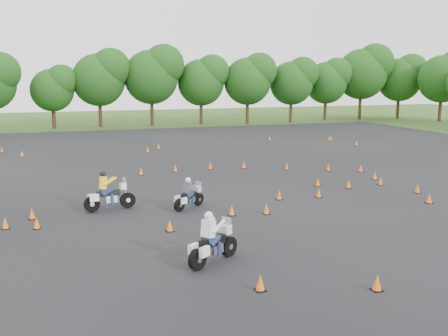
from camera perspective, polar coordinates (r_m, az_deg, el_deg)
The scene contains 7 objects.
ground at distance 23.28m, azimuth 3.11°, elevation -4.61°, with size 140.00×140.00×0.00m, color #2D5119.
asphalt_pad at distance 28.78m, azimuth -1.25°, elevation -1.65°, with size 62.00×62.00×0.00m, color black.
treeline at distance 56.83m, azimuth -6.83°, elevation 8.98°, with size 87.13×32.63×11.00m.
traffic_cones at distance 28.71m, azimuth -0.47°, elevation -1.22°, with size 36.07×32.98×0.45m.
rider_grey at distance 23.10m, azimuth -4.06°, elevation -2.80°, with size 1.94×0.60×1.50m, color #45484E, non-canonical shape.
rider_yellow at distance 23.25m, azimuth -12.91°, elevation -2.55°, with size 2.36×0.73×1.82m, color yellow, non-canonical shape.
rider_white at distance 16.39m, azimuth -1.17°, elevation -7.88°, with size 2.29×0.70×1.76m, color silver, non-canonical shape.
Camera 1 is at (-8.27, -20.90, 6.05)m, focal length 40.00 mm.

